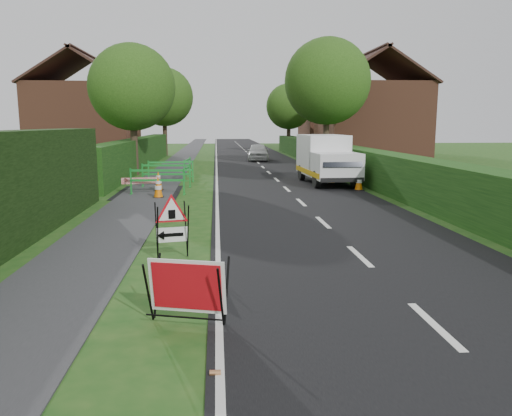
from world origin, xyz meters
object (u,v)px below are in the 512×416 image
hatchback_car (258,152)px  red_rect_sign (187,288)px  triangle_sign (170,221)px  works_van (326,158)px

hatchback_car → red_rect_sign: bearing=-92.8°
triangle_sign → works_van: size_ratio=0.23×
triangle_sign → works_van: works_van is taller
red_rect_sign → triangle_sign: triangle_sign is taller
works_van → hatchback_car: works_van is taller
red_rect_sign → triangle_sign: 3.37m
hatchback_car → triangle_sign: bearing=-94.6°
works_van → triangle_sign: bearing=-117.9°
works_van → hatchback_car: (-1.86, 14.41, -0.52)m
works_van → red_rect_sign: bearing=-111.3°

